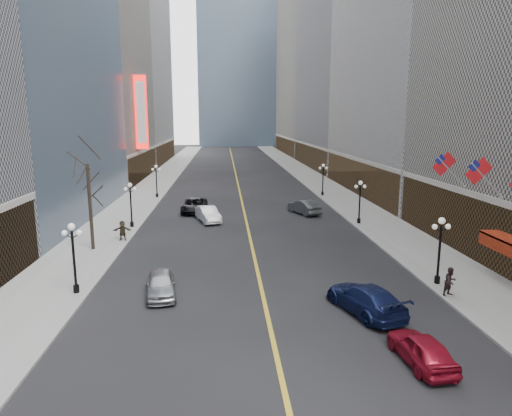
{
  "coord_description": "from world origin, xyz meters",
  "views": [
    {
      "loc": [
        -2.35,
        1.91,
        10.99
      ],
      "look_at": [
        -1.0,
        21.09,
        7.22
      ],
      "focal_mm": 32.0,
      "sensor_mm": 36.0,
      "label": 1
    }
  ],
  "objects": [
    {
      "name": "streetlamp_west_3",
      "position": [
        -11.8,
        66.0,
        2.9
      ],
      "size": [
        1.26,
        0.44,
        4.52
      ],
      "color": "black",
      "rests_on": "sidewalk_west"
    },
    {
      "name": "flag_5",
      "position": [
        15.31,
        37.0,
        7.29
      ],
      "size": [
        2.87,
        0.12,
        2.87
      ],
      "color": "#B2B2B7",
      "rests_on": "ground"
    },
    {
      "name": "streetlamp_west_1",
      "position": [
        -11.8,
        30.0,
        2.9
      ],
      "size": [
        1.26,
        0.44,
        4.52
      ],
      "color": "black",
      "rests_on": "sidewalk_west"
    },
    {
      "name": "streetlamp_east_1",
      "position": [
        11.8,
        30.0,
        2.9
      ],
      "size": [
        1.26,
        0.44,
        4.52
      ],
      "color": "black",
      "rests_on": "sidewalk_east"
    },
    {
      "name": "car_nb_far",
      "position": [
        -5.93,
        55.66,
        0.83
      ],
      "size": [
        3.02,
        6.08,
        1.65
      ],
      "primitive_type": "imported",
      "rotation": [
        0.0,
        0.0,
        -0.05
      ],
      "color": "black",
      "rests_on": "ground"
    },
    {
      "name": "flag_4",
      "position": [
        15.31,
        32.0,
        7.29
      ],
      "size": [
        2.87,
        0.12,
        2.87
      ],
      "color": "#B2B2B7",
      "rests_on": "ground"
    },
    {
      "name": "car_nb_mid",
      "position": [
        -4.12,
        50.47,
        0.82
      ],
      "size": [
        3.13,
        5.29,
        1.65
      ],
      "primitive_type": "imported",
      "rotation": [
        0.0,
        0.0,
        0.3
      ],
      "color": "white",
      "rests_on": "ground"
    },
    {
      "name": "car_sb_mid",
      "position": [
        6.49,
        20.39,
        0.72
      ],
      "size": [
        2.1,
        4.39,
        1.45
      ],
      "primitive_type": "imported",
      "rotation": [
        0.0,
        0.0,
        3.24
      ],
      "color": "maroon",
      "rests_on": "ground"
    },
    {
      "name": "tree_west_far",
      "position": [
        -13.5,
        40.0,
        6.24
      ],
      "size": [
        3.6,
        3.6,
        7.92
      ],
      "color": "#2D231C",
      "rests_on": "sidewalk_west"
    },
    {
      "name": "bldg_east_d",
      "position": [
        29.9,
        149.0,
        31.17
      ],
      "size": [
        26.6,
        46.6,
        62.8
      ],
      "color": "gray",
      "rests_on": "ground"
    },
    {
      "name": "bldg_west_c",
      "position": [
        -29.88,
        87.0,
        25.19
      ],
      "size": [
        26.6,
        30.6,
        50.8
      ],
      "color": "gray",
      "rests_on": "ground"
    },
    {
      "name": "awning_c",
      "position": [
        16.11,
        30.0,
        3.08
      ],
      "size": [
        1.4,
        4.0,
        0.93
      ],
      "color": "maroon",
      "rests_on": "ground"
    },
    {
      "name": "sidewalk_east",
      "position": [
        14.0,
        70.0,
        0.07
      ],
      "size": [
        6.0,
        230.0,
        0.15
      ],
      "primitive_type": "cube",
      "color": "gray",
      "rests_on": "ground"
    },
    {
      "name": "car_nb_near",
      "position": [
        -6.41,
        29.47,
        0.76
      ],
      "size": [
        2.42,
        4.68,
        1.52
      ],
      "primitive_type": "imported",
      "rotation": [
        0.0,
        0.0,
        0.14
      ],
      "color": "#979A9E",
      "rests_on": "ground"
    },
    {
      "name": "bldg_west_d",
      "position": [
        -29.92,
        121.0,
        36.17
      ],
      "size": [
        26.6,
        38.6,
        72.8
      ],
      "color": "beige",
      "rests_on": "ground"
    },
    {
      "name": "lane_line",
      "position": [
        0.0,
        80.0,
        0.01
      ],
      "size": [
        0.25,
        200.0,
        0.02
      ],
      "primitive_type": "cube",
      "color": "gold",
      "rests_on": "ground"
    },
    {
      "name": "bldg_east_c",
      "position": [
        29.88,
        106.0,
        24.18
      ],
      "size": [
        26.6,
        40.6,
        48.8
      ],
      "color": "gray",
      "rests_on": "ground"
    },
    {
      "name": "car_sb_far",
      "position": [
        6.95,
        53.84,
        0.82
      ],
      "size": [
        3.51,
        5.28,
        1.65
      ],
      "primitive_type": "imported",
      "rotation": [
        0.0,
        0.0,
        3.53
      ],
      "color": "#43474A",
      "rests_on": "ground"
    },
    {
      "name": "streetlamp_east_2",
      "position": [
        11.8,
        48.0,
        2.9
      ],
      "size": [
        1.26,
        0.44,
        4.52
      ],
      "color": "black",
      "rests_on": "sidewalk_east"
    },
    {
      "name": "ped_west_far",
      "position": [
        -11.6,
        42.7,
        1.05
      ],
      "size": [
        1.68,
        0.52,
        1.79
      ],
      "primitive_type": "imported",
      "rotation": [
        0.0,
        0.0,
        0.03
      ],
      "color": "#31281B",
      "rests_on": "sidewalk_west"
    },
    {
      "name": "car_sb_near",
      "position": [
        5.65,
        26.07,
        0.84
      ],
      "size": [
        4.01,
        6.22,
        1.68
      ],
      "primitive_type": "imported",
      "rotation": [
        0.0,
        0.0,
        3.45
      ],
      "color": "#131C47",
      "rests_on": "ground"
    },
    {
      "name": "sidewalk_west",
      "position": [
        -14.0,
        70.0,
        0.07
      ],
      "size": [
        6.0,
        230.0,
        0.15
      ],
      "primitive_type": "cube",
      "color": "gray",
      "rests_on": "ground"
    },
    {
      "name": "theatre_marquee",
      "position": [
        -15.88,
        80.0,
        12.0
      ],
      "size": [
        2.0,
        0.55,
        12.0
      ],
      "color": "red",
      "rests_on": "ground"
    },
    {
      "name": "streetlamp_east_3",
      "position": [
        11.8,
        66.0,
        2.9
      ],
      "size": [
        1.26,
        0.44,
        4.52
      ],
      "color": "black",
      "rests_on": "sidewalk_east"
    },
    {
      "name": "streetlamp_west_2",
      "position": [
        -11.8,
        48.0,
        2.9
      ],
      "size": [
        1.26,
        0.44,
        4.52
      ],
      "color": "black",
      "rests_on": "sidewalk_west"
    },
    {
      "name": "ped_east_walk",
      "position": [
        11.6,
        27.88,
        1.06
      ],
      "size": [
        0.99,
        0.76,
        1.81
      ],
      "primitive_type": "imported",
      "rotation": [
        0.0,
        0.0,
        0.36
      ],
      "color": "black",
      "rests_on": "sidewalk_east"
    }
  ]
}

